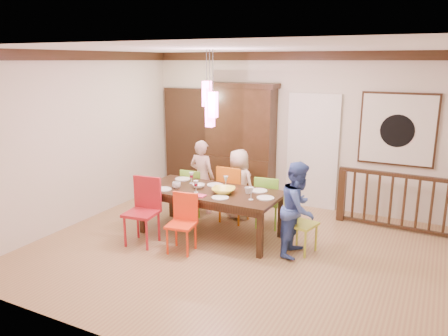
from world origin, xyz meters
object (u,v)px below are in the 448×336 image
at_px(balustrade, 404,202).
at_px(person_end_right, 298,209).
at_px(china_hutch, 240,142).
at_px(chair_far_left, 195,188).
at_px(person_far_left, 202,177).
at_px(person_far_mid, 239,184).
at_px(chair_end_right, 302,219).
at_px(dining_table, 211,195).

distance_m(balustrade, person_end_right, 2.09).
bearing_deg(balustrade, china_hutch, 175.73).
bearing_deg(china_hutch, balustrade, -6.34).
xyz_separation_m(chair_far_left, china_hutch, (0.33, 1.22, 0.67)).
xyz_separation_m(person_far_left, person_far_mid, (0.73, 0.02, -0.05)).
distance_m(china_hutch, balustrade, 3.21).
xyz_separation_m(chair_far_left, person_far_mid, (0.79, 0.18, 0.13)).
bearing_deg(chair_end_right, chair_far_left, 86.01).
height_order(chair_far_left, person_far_mid, person_far_mid).
height_order(chair_end_right, china_hutch, china_hutch).
distance_m(china_hutch, person_far_mid, 1.25).
bearing_deg(dining_table, person_far_left, 127.35).
bearing_deg(person_far_mid, chair_far_left, 23.44).
height_order(person_far_left, person_end_right, person_end_right).
distance_m(person_far_mid, person_end_right, 1.67).
distance_m(chair_end_right, person_far_left, 2.31).
relative_size(chair_far_left, person_far_left, 0.64).
bearing_deg(dining_table, balustrade, 30.54).
relative_size(chair_end_right, balustrade, 0.41).
bearing_deg(china_hutch, chair_far_left, -105.22).
relative_size(chair_far_left, chair_end_right, 0.98).
distance_m(balustrade, person_far_left, 3.47).
distance_m(chair_end_right, person_end_right, 0.21).
bearing_deg(person_far_left, person_end_right, 160.08).
bearing_deg(chair_far_left, person_far_mid, -169.00).
bearing_deg(person_far_left, person_far_mid, -174.55).
bearing_deg(balustrade, person_end_right, -126.04).
bearing_deg(person_far_mid, chair_end_right, 158.99).
relative_size(dining_table, china_hutch, 0.96).
distance_m(chair_far_left, china_hutch, 1.43).
bearing_deg(chair_far_left, dining_table, 132.87).
bearing_deg(chair_far_left, person_far_left, -111.41).
bearing_deg(china_hutch, person_far_left, -104.59).
bearing_deg(person_far_mid, dining_table, 95.53).
height_order(chair_end_right, person_far_mid, person_far_mid).
relative_size(balustrade, person_far_mid, 1.73).
xyz_separation_m(dining_table, person_far_left, (-0.66, 0.87, 0.01)).
bearing_deg(person_end_right, chair_far_left, 70.10).
relative_size(dining_table, balustrade, 1.03).
height_order(balustrade, person_end_right, person_end_right).
distance_m(chair_far_left, person_far_mid, 0.82).
bearing_deg(chair_end_right, balustrade, -25.95).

